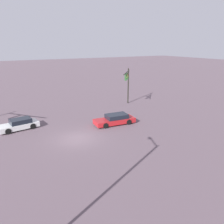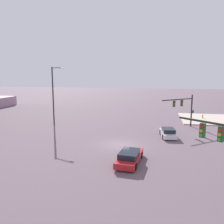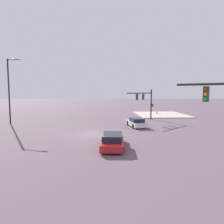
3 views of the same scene
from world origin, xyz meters
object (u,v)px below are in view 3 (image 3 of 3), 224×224
object	(u,v)px
streetlamp_curved_arm	(10,87)
sedan_car_approaching	(112,141)
fire_hydrant_on_curb	(157,112)
sedan_car_waiting_far	(136,123)
traffic_signal_opposite_side	(145,99)

from	to	relation	value
streetlamp_curved_arm	sedan_car_approaching	bearing A→B (deg)	-22.82
sedan_car_approaching	fire_hydrant_on_curb	distance (m)	26.91
streetlamp_curved_arm	fire_hydrant_on_curb	xyz separation A→B (m)	(10.56, -24.86, -4.93)
sedan_car_waiting_far	fire_hydrant_on_curb	world-z (taller)	sedan_car_waiting_far
sedan_car_approaching	sedan_car_waiting_far	world-z (taller)	same
streetlamp_curved_arm	sedan_car_waiting_far	xyz separation A→B (m)	(-3.84, -17.99, -4.85)
streetlamp_curved_arm	fire_hydrant_on_curb	distance (m)	27.46
sedan_car_approaching	streetlamp_curved_arm	bearing A→B (deg)	50.40
sedan_car_approaching	sedan_car_waiting_far	distance (m)	10.98
traffic_signal_opposite_side	fire_hydrant_on_curb	distance (m)	9.71
streetlamp_curved_arm	fire_hydrant_on_curb	bearing A→B (deg)	45.24
traffic_signal_opposite_side	sedan_car_waiting_far	size ratio (longest dim) A/B	1.15
sedan_car_approaching	fire_hydrant_on_curb	size ratio (longest dim) A/B	7.09
sedan_car_approaching	traffic_signal_opposite_side	bearing A→B (deg)	-16.01
streetlamp_curved_arm	sedan_car_approaching	size ratio (longest dim) A/B	1.88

